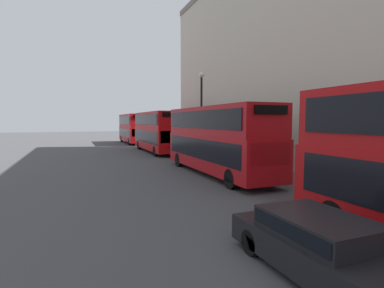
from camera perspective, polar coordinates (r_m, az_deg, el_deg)
The scene contains 6 objects.
bus_second_in_queue at distance 18.65m, azimuth 4.73°, elevation 1.26°, with size 2.59×10.97×4.20m.
bus_third_in_queue at distance 32.04m, azimuth -6.75°, elevation 2.64°, with size 2.59×10.63×4.25m.
bus_trailing at distance 45.14m, azimuth -11.20°, elevation 3.13°, with size 2.59×10.05×4.29m.
car_hatchback at distance 7.39m, azimuth 23.14°, elevation -17.04°, with size 1.87×4.45×1.31m.
street_lamp at distance 25.04m, azimuth 1.80°, elevation 7.00°, with size 0.44×0.44×7.34m.
pedestrian at distance 39.00m, azimuth -5.27°, elevation 0.59°, with size 0.36×0.36×1.59m.
Camera 1 is at (-6.72, 3.03, 3.36)m, focal length 28.00 mm.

